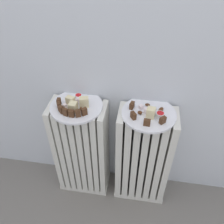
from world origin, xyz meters
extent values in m
cube|color=silver|center=(-0.18, 0.28, 0.01)|extent=(0.31, 0.17, 0.03)
cube|color=silver|center=(-0.31, 0.28, 0.34)|extent=(0.03, 0.17, 0.63)
cube|color=silver|center=(-0.28, 0.28, 0.34)|extent=(0.03, 0.17, 0.63)
cube|color=silver|center=(-0.24, 0.28, 0.34)|extent=(0.03, 0.17, 0.63)
cube|color=silver|center=(-0.20, 0.28, 0.34)|extent=(0.03, 0.17, 0.63)
cube|color=silver|center=(-0.16, 0.28, 0.34)|extent=(0.03, 0.17, 0.63)
cube|color=silver|center=(-0.12, 0.28, 0.34)|extent=(0.03, 0.17, 0.63)
cube|color=silver|center=(-0.08, 0.28, 0.34)|extent=(0.03, 0.17, 0.63)
cube|color=silver|center=(-0.05, 0.28, 0.34)|extent=(0.03, 0.17, 0.63)
cube|color=silver|center=(0.18, 0.28, 0.01)|extent=(0.31, 0.17, 0.03)
cube|color=silver|center=(0.05, 0.28, 0.34)|extent=(0.03, 0.17, 0.63)
cube|color=silver|center=(0.09, 0.28, 0.34)|extent=(0.03, 0.17, 0.63)
cube|color=silver|center=(0.14, 0.28, 0.34)|extent=(0.03, 0.17, 0.63)
cube|color=silver|center=(0.18, 0.28, 0.34)|extent=(0.03, 0.17, 0.63)
cube|color=silver|center=(0.22, 0.28, 0.34)|extent=(0.03, 0.17, 0.63)
cube|color=silver|center=(0.27, 0.28, 0.34)|extent=(0.03, 0.17, 0.63)
cube|color=silver|center=(0.31, 0.28, 0.34)|extent=(0.03, 0.17, 0.63)
cylinder|color=white|center=(-0.18, 0.28, 0.67)|extent=(0.27, 0.27, 0.01)
cylinder|color=white|center=(0.18, 0.28, 0.67)|extent=(0.27, 0.27, 0.01)
cube|color=#472B19|center=(-0.26, 0.27, 0.69)|extent=(0.02, 0.03, 0.04)
cube|color=#472B19|center=(-0.25, 0.24, 0.69)|extent=(0.03, 0.03, 0.04)
cube|color=#472B19|center=(-0.24, 0.22, 0.69)|extent=(0.03, 0.03, 0.04)
cube|color=#472B19|center=(-0.21, 0.20, 0.69)|extent=(0.03, 0.02, 0.04)
cube|color=#472B19|center=(-0.18, 0.20, 0.69)|extent=(0.03, 0.02, 0.04)
cube|color=#472B19|center=(-0.15, 0.20, 0.69)|extent=(0.03, 0.03, 0.04)
cube|color=#472B19|center=(-0.12, 0.22, 0.69)|extent=(0.03, 0.03, 0.04)
cube|color=beige|center=(-0.14, 0.28, 0.70)|extent=(0.05, 0.04, 0.05)
cube|color=beige|center=(-0.18, 0.24, 0.69)|extent=(0.04, 0.04, 0.04)
cube|color=beige|center=(-0.21, 0.29, 0.69)|extent=(0.05, 0.04, 0.04)
cube|color=white|center=(-0.18, 0.31, 0.68)|extent=(0.02, 0.02, 0.02)
cube|color=white|center=(-0.23, 0.26, 0.68)|extent=(0.03, 0.03, 0.02)
cube|color=white|center=(-0.18, 0.28, 0.68)|extent=(0.03, 0.03, 0.02)
ellipsoid|color=#4C2814|center=(-0.21, 0.32, 0.68)|extent=(0.02, 0.03, 0.01)
ellipsoid|color=#4C2814|center=(-0.14, 0.25, 0.68)|extent=(0.03, 0.03, 0.02)
cylinder|color=white|center=(-0.19, 0.34, 0.68)|extent=(0.04, 0.04, 0.02)
cylinder|color=red|center=(-0.19, 0.34, 0.69)|extent=(0.03, 0.03, 0.01)
cube|color=#472B19|center=(0.10, 0.30, 0.69)|extent=(0.02, 0.03, 0.03)
cube|color=#472B19|center=(0.11, 0.23, 0.69)|extent=(0.03, 0.03, 0.03)
cube|color=#472B19|center=(0.17, 0.19, 0.69)|extent=(0.03, 0.02, 0.03)
cube|color=#472B19|center=(0.24, 0.22, 0.69)|extent=(0.03, 0.03, 0.03)
cube|color=beige|center=(0.19, 0.25, 0.70)|extent=(0.04, 0.04, 0.05)
cube|color=white|center=(0.17, 0.28, 0.68)|extent=(0.02, 0.02, 0.02)
cube|color=white|center=(0.14, 0.31, 0.68)|extent=(0.03, 0.03, 0.02)
ellipsoid|color=#4C2814|center=(0.17, 0.33, 0.68)|extent=(0.02, 0.01, 0.01)
ellipsoid|color=#4C2814|center=(0.24, 0.30, 0.68)|extent=(0.03, 0.04, 0.02)
ellipsoid|color=#4C2814|center=(0.14, 0.27, 0.68)|extent=(0.02, 0.02, 0.02)
cylinder|color=white|center=(0.23, 0.26, 0.68)|extent=(0.04, 0.04, 0.02)
cylinder|color=red|center=(0.23, 0.26, 0.69)|extent=(0.03, 0.03, 0.01)
cube|color=silver|center=(0.21, 0.26, 0.67)|extent=(0.02, 0.07, 0.00)
cube|color=silver|center=(0.21, 0.32, 0.67)|extent=(0.02, 0.02, 0.00)
camera|label=1|loc=(0.14, -0.60, 1.42)|focal=38.09mm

